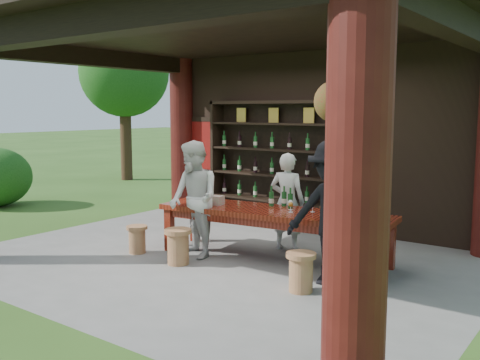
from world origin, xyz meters
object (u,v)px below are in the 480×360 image
Objects in this scene: guest_woman at (194,199)px; host at (287,202)px; stool_far_left at (137,239)px; stool_near_left at (178,246)px; tasting_table at (273,217)px; guest_man at (332,213)px; napkin_basket at (215,200)px; stool_near_right at (301,271)px; wine_shelf at (272,163)px.

host is at bearing 75.49° from guest_woman.
stool_far_left is 0.28× the size of host.
stool_near_left is at bearing -4.48° from stool_far_left.
guest_man is at bearing -24.00° from tasting_table.
tasting_table is 13.94× the size of napkin_basket.
guest_woman is at bearing -99.13° from napkin_basket.
host is at bearing 62.87° from stool_near_left.
stool_near_left is 1.06× the size of stool_near_right.
host reaches higher than tasting_table.
napkin_basket is (-0.97, -0.17, 0.18)m from tasting_table.
wine_shelf is 0.75× the size of tasting_table.
stool_near_left is (0.38, -3.06, -0.93)m from wine_shelf.
wine_shelf is 2.26m from napkin_basket.
wine_shelf is 1.75× the size of host.
stool_near_left is 2.02m from stool_near_right.
napkin_basket is at bearing 40.56° from stool_far_left.
tasting_table reaches higher than stool_near_right.
stool_near_right is 2.07m from host.
guest_woman is 0.96× the size of guest_man.
tasting_table is 2.16m from stool_far_left.
guest_woman reaches higher than host.
wine_shelf is 5.27× the size of stool_near_left.
guest_man is at bearing 129.45° from host.
guest_woman reaches higher than stool_near_left.
guest_woman is at bearing 99.98° from stool_near_left.
stool_near_right is 2.23m from guest_woman.
stool_near_left reaches higher than stool_near_right.
napkin_basket reaches higher than stool_near_right.
guest_man reaches higher than host.
guest_man is (2.27, 0.04, 0.04)m from guest_woman.
wine_shelf reaches higher than stool_far_left.
stool_far_left is at bearing 178.83° from stool_near_right.
host is 1.15m from napkin_basket.
wine_shelf is at bearing 99.39° from napkin_basket.
guest_man is at bearing 12.53° from stool_near_left.
wine_shelf reaches higher than guest_man.
wine_shelf is 1.54× the size of guest_woman.
wine_shelf is 3.19m from stool_far_left.
guest_man reaches higher than stool_near_left.
napkin_basket is (0.07, 0.42, -0.06)m from guest_woman.
wine_shelf reaches higher than host.
tasting_table is at bearing 91.26° from host.
host is at bearing 42.30° from napkin_basket.
stool_near_left is at bearing -89.24° from napkin_basket.
stool_near_right is 1.13× the size of stool_far_left.
stool_far_left is at bearing 175.52° from stool_near_left.
guest_woman is at bearing 23.54° from stool_far_left.
stool_near_left is 1.90m from host.
guest_man is at bearing 7.55° from stool_far_left.
stool_near_left is 1.20× the size of stool_far_left.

